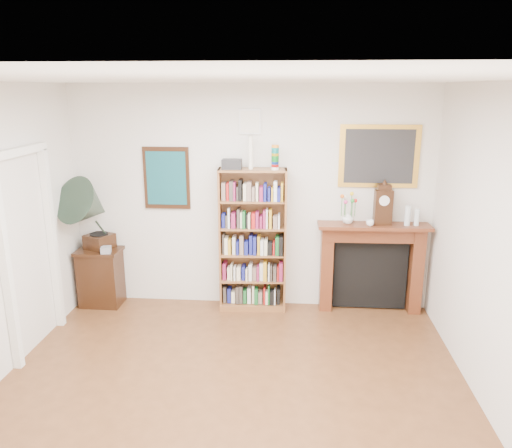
% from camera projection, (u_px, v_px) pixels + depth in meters
% --- Properties ---
extents(room, '(4.51, 5.01, 2.81)m').
position_uv_depth(room, '(221.00, 269.00, 3.84)').
color(room, '#512F18').
rests_on(room, ground).
extents(door_casing, '(0.08, 1.02, 2.17)m').
position_uv_depth(door_casing, '(29.00, 235.00, 5.20)').
color(door_casing, white).
rests_on(door_casing, left_wall).
extents(teal_poster, '(0.58, 0.04, 0.78)m').
position_uv_depth(teal_poster, '(167.00, 178.00, 6.23)').
color(teal_poster, black).
rests_on(teal_poster, back_wall).
extents(small_picture, '(0.26, 0.04, 0.30)m').
position_uv_depth(small_picture, '(250.00, 122.00, 5.97)').
color(small_picture, white).
rests_on(small_picture, back_wall).
extents(gilt_painting, '(0.95, 0.04, 0.75)m').
position_uv_depth(gilt_painting, '(379.00, 156.00, 5.95)').
color(gilt_painting, gold).
rests_on(gilt_painting, back_wall).
extents(bookshelf, '(0.85, 0.34, 2.07)m').
position_uv_depth(bookshelf, '(252.00, 233.00, 6.18)').
color(bookshelf, brown).
rests_on(bookshelf, floor).
extents(side_cabinet, '(0.55, 0.40, 0.75)m').
position_uv_depth(side_cabinet, '(101.00, 277.00, 6.45)').
color(side_cabinet, black).
rests_on(side_cabinet, floor).
extents(fireplace, '(1.36, 0.35, 1.14)m').
position_uv_depth(fireplace, '(371.00, 259.00, 6.22)').
color(fireplace, '#472310').
rests_on(fireplace, floor).
extents(gramophone, '(0.85, 0.93, 0.98)m').
position_uv_depth(gramophone, '(91.00, 209.00, 6.10)').
color(gramophone, black).
rests_on(gramophone, side_cabinet).
extents(cd_stack, '(0.14, 0.14, 0.08)m').
position_uv_depth(cd_stack, '(106.00, 250.00, 6.22)').
color(cd_stack, '#A2A3AD').
rests_on(cd_stack, side_cabinet).
extents(mantel_clock, '(0.22, 0.14, 0.49)m').
position_uv_depth(mantel_clock, '(383.00, 205.00, 5.98)').
color(mantel_clock, black).
rests_on(mantel_clock, fireplace).
extents(flower_vase, '(0.14, 0.14, 0.14)m').
position_uv_depth(flower_vase, '(348.00, 218.00, 6.05)').
color(flower_vase, silver).
rests_on(flower_vase, fireplace).
extents(teacup, '(0.12, 0.12, 0.07)m').
position_uv_depth(teacup, '(370.00, 223.00, 5.96)').
color(teacup, white).
rests_on(teacup, fireplace).
extents(bottle_left, '(0.07, 0.07, 0.24)m').
position_uv_depth(bottle_left, '(408.00, 216.00, 5.97)').
color(bottle_left, silver).
rests_on(bottle_left, fireplace).
extents(bottle_right, '(0.06, 0.06, 0.20)m').
position_uv_depth(bottle_right, '(417.00, 217.00, 5.96)').
color(bottle_right, silver).
rests_on(bottle_right, fireplace).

